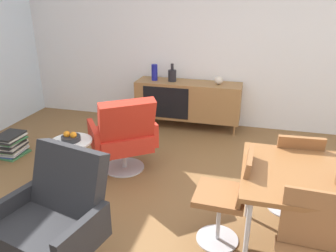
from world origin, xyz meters
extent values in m
plane|color=brown|center=(0.00, 0.00, 0.00)|extent=(8.32, 8.32, 0.00)
cube|color=white|center=(0.00, 2.60, 1.40)|extent=(6.80, 0.12, 2.80)
cube|color=olive|center=(-0.39, 2.30, 0.44)|extent=(1.60, 0.44, 0.56)
cube|color=black|center=(-0.69, 2.08, 0.44)|extent=(0.70, 0.01, 0.48)
cylinder|color=olive|center=(-1.13, 2.13, 0.08)|extent=(0.03, 0.03, 0.16)
cylinder|color=olive|center=(0.35, 2.13, 0.08)|extent=(0.03, 0.03, 0.16)
cylinder|color=olive|center=(-1.13, 2.47, 0.08)|extent=(0.03, 0.03, 0.16)
cylinder|color=olive|center=(0.35, 2.47, 0.08)|extent=(0.03, 0.03, 0.16)
cylinder|color=navy|center=(-0.92, 2.30, 0.84)|extent=(0.09, 0.09, 0.24)
ellipsoid|color=beige|center=(0.07, 2.30, 0.78)|extent=(0.13, 0.13, 0.12)
cylinder|color=black|center=(-0.64, 2.30, 0.81)|extent=(0.12, 0.12, 0.17)
cylinder|color=black|center=(-0.64, 2.30, 0.94)|extent=(0.04, 0.04, 0.10)
cylinder|color=#B7B7BC|center=(0.62, -0.56, 0.35)|extent=(0.04, 0.04, 0.70)
cylinder|color=#B7B7BC|center=(0.62, 0.22, 0.35)|extent=(0.04, 0.04, 0.70)
cube|color=brown|center=(0.39, -0.17, 0.45)|extent=(0.42, 0.42, 0.05)
cube|color=brown|center=(0.57, -0.18, 0.67)|extent=(0.10, 0.38, 0.38)
cylinder|color=#B7B7BC|center=(0.39, -0.17, 0.21)|extent=(0.04, 0.04, 0.42)
cylinder|color=#B7B7BC|center=(0.39, -0.17, 0.01)|extent=(0.36, 0.36, 0.01)
cube|color=brown|center=(0.99, 0.45, 0.45)|extent=(0.42, 0.42, 0.05)
cube|color=brown|center=(1.00, 0.27, 0.67)|extent=(0.38, 0.11, 0.38)
cylinder|color=#B7B7BC|center=(0.99, 0.45, 0.21)|extent=(0.04, 0.04, 0.42)
cylinder|color=#B7B7BC|center=(0.99, 0.45, 0.01)|extent=(0.36, 0.36, 0.01)
cube|color=brown|center=(1.00, -0.61, 0.67)|extent=(0.38, 0.11, 0.38)
cube|color=red|center=(-0.85, 0.79, 0.38)|extent=(0.82, 0.81, 0.20)
cube|color=red|center=(-0.71, 0.59, 0.69)|extent=(0.64, 0.57, 0.51)
cube|color=red|center=(-0.59, 0.98, 0.46)|extent=(0.35, 0.44, 0.28)
cube|color=red|center=(-1.12, 0.59, 0.46)|extent=(0.35, 0.44, 0.28)
cylinder|color=#B7B7BC|center=(-0.85, 0.79, 0.14)|extent=(0.06, 0.06, 0.28)
cylinder|color=#B7B7BC|center=(-0.85, 0.79, 0.01)|extent=(0.48, 0.48, 0.02)
cube|color=#262628|center=(-0.75, -0.85, 0.38)|extent=(0.71, 0.68, 0.20)
cube|color=#262628|center=(-0.69, -0.62, 0.69)|extent=(0.64, 0.40, 0.51)
cube|color=#262628|center=(-1.07, -0.78, 0.46)|extent=(0.17, 0.50, 0.28)
cube|color=#262628|center=(-0.42, -0.93, 0.46)|extent=(0.17, 0.50, 0.28)
cylinder|color=white|center=(-1.25, 0.33, 0.51)|extent=(0.44, 0.44, 0.02)
cylinder|color=white|center=(-1.25, 0.33, 0.25)|extent=(0.05, 0.05, 0.50)
cone|color=white|center=(-1.25, 0.33, 0.01)|extent=(0.32, 0.32, 0.02)
cylinder|color=#262628|center=(-1.25, 0.33, 0.55)|extent=(0.20, 0.20, 0.05)
sphere|color=orange|center=(-1.21, 0.32, 0.59)|extent=(0.07, 0.07, 0.07)
sphere|color=orange|center=(-1.29, 0.32, 0.59)|extent=(0.07, 0.07, 0.07)
cube|color=#3F7F4C|center=(-2.39, 0.74, 0.01)|extent=(0.32, 0.37, 0.03)
cube|color=#334C8C|center=(-2.42, 0.73, 0.04)|extent=(0.26, 0.33, 0.02)
cube|color=#B2B2B7|center=(-2.40, 0.74, 0.06)|extent=(0.30, 0.36, 0.02)
cube|color=silver|center=(-2.41, 0.75, 0.08)|extent=(0.31, 0.35, 0.03)
cube|color=#3F7F4C|center=(-2.41, 0.73, 0.10)|extent=(0.28, 0.34, 0.02)
cube|color=#262626|center=(-2.40, 0.73, 0.12)|extent=(0.29, 0.37, 0.02)
cube|color=silver|center=(-2.39, 0.75, 0.14)|extent=(0.28, 0.36, 0.03)
cube|color=#262626|center=(-2.40, 0.73, 0.17)|extent=(0.27, 0.34, 0.03)
cube|color=#B2B2B7|center=(-2.41, 0.75, 0.19)|extent=(0.29, 0.35, 0.03)
cube|color=#3F7F4C|center=(-2.39, 0.73, 0.22)|extent=(0.31, 0.36, 0.02)
cube|color=#262626|center=(-2.40, 0.73, 0.23)|extent=(0.29, 0.37, 0.02)
cube|color=silver|center=(-2.41, 0.75, 0.25)|extent=(0.31, 0.34, 0.02)
cube|color=#262626|center=(-2.41, 0.75, 0.27)|extent=(0.27, 0.36, 0.03)
camera|label=1|loc=(0.55, -2.45, 1.96)|focal=34.96mm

